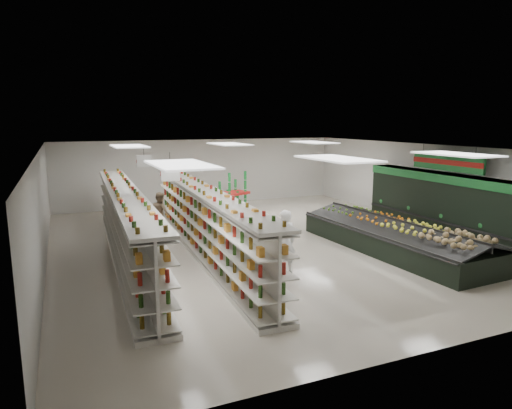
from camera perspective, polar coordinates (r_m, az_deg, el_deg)
name	(u,v)px	position (r m, az deg, el deg)	size (l,w,h in m)	color
floor	(270,242)	(15.70, 1.73, -4.72)	(16.00, 16.00, 0.00)	beige
ceiling	(270,148)	(15.19, 1.80, 7.02)	(14.00, 16.00, 0.02)	white
wall_back	(202,172)	(22.80, -6.75, 4.05)	(14.00, 0.02, 3.20)	silver
wall_front	(459,263)	(8.95, 24.01, -6.71)	(14.00, 0.02, 3.20)	silver
wall_left	(41,212)	(13.99, -25.24, -0.88)	(0.02, 16.00, 3.20)	silver
wall_right	(430,185)	(19.35, 20.93, 2.31)	(0.02, 16.00, 3.20)	silver
produce_wall_case	(450,201)	(18.03, 23.07, 0.46)	(0.93, 8.00, 2.20)	black
aisle_sign_near	(170,173)	(12.11, -10.67, 3.85)	(0.52, 0.06, 0.75)	white
aisle_sign_far	(144,161)	(16.02, -13.81, 5.29)	(0.52, 0.06, 0.75)	white
hortifruti_banner	(447,162)	(17.66, 22.75, 4.90)	(0.12, 3.20, 0.95)	#1B682B
gondola_left	(126,227)	(14.29, -15.94, -2.75)	(1.32, 11.88, 2.05)	beige
gondola_center	(204,224)	(14.28, -6.53, -2.46)	(1.36, 11.76, 2.03)	beige
produce_island	(396,236)	(15.29, 17.07, -3.78)	(2.85, 7.04, 1.04)	black
soda_endcap	(233,195)	(20.47, -2.94, 1.22)	(1.59, 1.36, 1.72)	#A01712
shopper_main	(284,242)	(12.38, 3.54, -4.66)	(0.64, 0.42, 1.76)	white
shopper_background	(161,213)	(17.10, -11.82, -1.03)	(0.75, 0.46, 1.54)	tan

